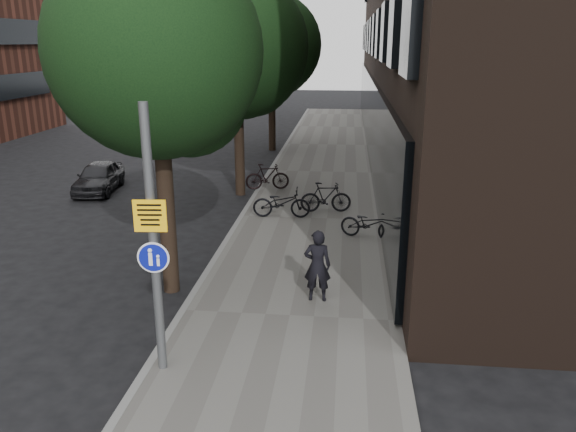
# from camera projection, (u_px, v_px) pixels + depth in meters

# --- Properties ---
(ground) EXTENTS (120.00, 120.00, 0.00)m
(ground) POSITION_uv_depth(u_px,v_px,m) (250.00, 425.00, 8.40)
(ground) COLOR black
(ground) RESTS_ON ground
(sidewalk) EXTENTS (4.50, 60.00, 0.12)m
(sidewalk) POSITION_uv_depth(u_px,v_px,m) (311.00, 220.00, 17.84)
(sidewalk) COLOR #5E5B57
(sidewalk) RESTS_ON ground
(curb_edge) EXTENTS (0.15, 60.00, 0.13)m
(curb_edge) POSITION_uv_depth(u_px,v_px,m) (242.00, 217.00, 18.07)
(curb_edge) COLOR slate
(curb_edge) RESTS_ON ground
(street_tree_near) EXTENTS (4.40, 4.40, 7.50)m
(street_tree_near) POSITION_uv_depth(u_px,v_px,m) (162.00, 60.00, 11.53)
(street_tree_near) COLOR black
(street_tree_near) RESTS_ON ground
(street_tree_mid) EXTENTS (5.00, 5.00, 7.80)m
(street_tree_mid) POSITION_uv_depth(u_px,v_px,m) (240.00, 52.00, 19.60)
(street_tree_mid) COLOR black
(street_tree_mid) RESTS_ON ground
(street_tree_far) EXTENTS (5.00, 5.00, 7.80)m
(street_tree_far) POSITION_uv_depth(u_px,v_px,m) (273.00, 49.00, 28.14)
(street_tree_far) COLOR black
(street_tree_far) RESTS_ON ground
(signpost) EXTENTS (0.52, 0.15, 4.51)m
(signpost) POSITION_uv_depth(u_px,v_px,m) (154.00, 243.00, 8.99)
(signpost) COLOR #595B5E
(signpost) RESTS_ON sidewalk
(pedestrian) EXTENTS (0.58, 0.39, 1.59)m
(pedestrian) POSITION_uv_depth(u_px,v_px,m) (317.00, 266.00, 11.96)
(pedestrian) COLOR black
(pedestrian) RESTS_ON sidewalk
(parked_bike_facade_near) EXTENTS (1.78, 1.15, 0.88)m
(parked_bike_facade_near) POSITION_uv_depth(u_px,v_px,m) (369.00, 224.00, 15.82)
(parked_bike_facade_near) COLOR black
(parked_bike_facade_near) RESTS_ON sidewalk
(parked_bike_facade_far) EXTENTS (1.70, 0.65, 1.00)m
(parked_bike_facade_far) POSITION_uv_depth(u_px,v_px,m) (326.00, 197.00, 18.30)
(parked_bike_facade_far) COLOR black
(parked_bike_facade_far) RESTS_ON sidewalk
(parked_bike_curb_near) EXTENTS (1.84, 0.70, 0.96)m
(parked_bike_curb_near) POSITION_uv_depth(u_px,v_px,m) (281.00, 203.00, 17.75)
(parked_bike_curb_near) COLOR black
(parked_bike_curb_near) RESTS_ON sidewalk
(parked_bike_curb_far) EXTENTS (1.70, 0.79, 0.99)m
(parked_bike_curb_far) POSITION_uv_depth(u_px,v_px,m) (267.00, 177.00, 21.09)
(parked_bike_curb_far) COLOR black
(parked_bike_curb_far) RESTS_ON sidewalk
(parked_car_near) EXTENTS (1.75, 3.46, 1.13)m
(parked_car_near) POSITION_uv_depth(u_px,v_px,m) (99.00, 177.00, 21.27)
(parked_car_near) COLOR black
(parked_car_near) RESTS_ON ground
(parked_car_mid) EXTENTS (1.51, 3.48, 1.11)m
(parked_car_mid) POSITION_uv_depth(u_px,v_px,m) (167.00, 138.00, 29.93)
(parked_car_mid) COLOR #501C17
(parked_car_mid) RESTS_ON ground
(parked_car_far) EXTENTS (1.90, 4.58, 1.32)m
(parked_car_far) POSITION_uv_depth(u_px,v_px,m) (191.00, 119.00, 36.18)
(parked_car_far) COLOR black
(parked_car_far) RESTS_ON ground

